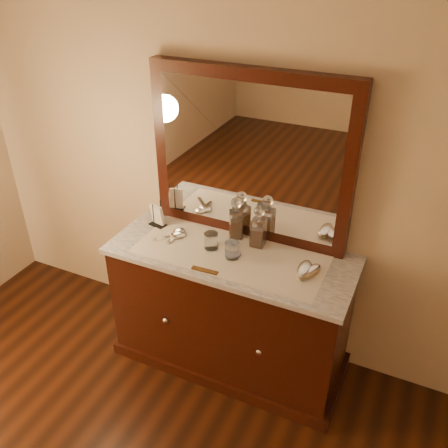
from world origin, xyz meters
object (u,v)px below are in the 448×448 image
(comb, at_px, (205,270))
(brush_near, at_px, (304,270))
(hand_mirror_outer, at_px, (178,233))
(decanter_left, at_px, (236,222))
(napkin_rack, at_px, (157,216))
(decanter_right, at_px, (258,231))
(mirror_frame, at_px, (250,158))
(pin_dish, at_px, (234,253))
(brush_far, at_px, (311,271))
(hand_mirror_inner, at_px, (175,236))
(dresser_cabinet, at_px, (231,311))

(comb, distance_m, brush_near, 0.54)
(hand_mirror_outer, bearing_deg, decanter_left, 20.25)
(napkin_rack, bearing_deg, hand_mirror_outer, -14.94)
(comb, height_order, napkin_rack, napkin_rack)
(napkin_rack, height_order, decanter_right, decanter_right)
(mirror_frame, bearing_deg, napkin_rack, -163.77)
(pin_dish, height_order, brush_far, brush_far)
(brush_near, bearing_deg, decanter_left, 159.41)
(mirror_frame, distance_m, hand_mirror_outer, 0.65)
(brush_near, xyz_separation_m, hand_mirror_outer, (-0.82, 0.06, -0.02))
(decanter_right, bearing_deg, decanter_left, 169.14)
(hand_mirror_outer, bearing_deg, hand_mirror_inner, -88.08)
(mirror_frame, xyz_separation_m, brush_far, (0.47, -0.26, -0.48))
(dresser_cabinet, distance_m, hand_mirror_inner, 0.59)
(pin_dish, distance_m, brush_far, 0.45)
(mirror_frame, relative_size, comb, 7.86)
(comb, height_order, hand_mirror_outer, hand_mirror_outer)
(decanter_right, relative_size, brush_near, 1.55)
(napkin_rack, relative_size, decanter_left, 0.61)
(pin_dish, xyz_separation_m, hand_mirror_outer, (-0.40, 0.05, 0.00))
(decanter_right, xyz_separation_m, hand_mirror_outer, (-0.49, -0.09, -0.09))
(pin_dish, bearing_deg, dresser_cabinet, 152.17)
(hand_mirror_inner, bearing_deg, napkin_rack, 154.47)
(dresser_cabinet, height_order, napkin_rack, napkin_rack)
(brush_near, distance_m, hand_mirror_inner, 0.82)
(mirror_frame, relative_size, decanter_right, 4.57)
(pin_dish, bearing_deg, hand_mirror_outer, 172.64)
(comb, bearing_deg, hand_mirror_inner, 141.62)
(pin_dish, xyz_separation_m, hand_mirror_inner, (-0.40, 0.02, 0.00))
(pin_dish, height_order, decanter_right, decanter_right)
(pin_dish, relative_size, brush_far, 0.50)
(dresser_cabinet, bearing_deg, hand_mirror_outer, 173.90)
(mirror_frame, relative_size, hand_mirror_outer, 6.38)
(pin_dish, relative_size, hand_mirror_outer, 0.43)
(pin_dish, distance_m, napkin_rack, 0.58)
(brush_far, height_order, hand_mirror_outer, brush_far)
(comb, bearing_deg, napkin_rack, 144.83)
(brush_near, bearing_deg, napkin_rack, 174.07)
(brush_near, bearing_deg, hand_mirror_outer, 175.96)
(pin_dish, height_order, comb, pin_dish)
(mirror_frame, relative_size, pin_dish, 14.70)
(brush_far, xyz_separation_m, hand_mirror_outer, (-0.85, 0.05, -0.01))
(mirror_frame, height_order, brush_far, mirror_frame)
(mirror_frame, relative_size, hand_mirror_inner, 6.44)
(dresser_cabinet, height_order, pin_dish, pin_dish)
(brush_far, relative_size, hand_mirror_outer, 0.87)
(decanter_left, bearing_deg, pin_dish, -69.62)
(decanter_right, bearing_deg, comb, -114.89)
(comb, distance_m, hand_mirror_inner, 0.40)
(decanter_left, height_order, brush_far, decanter_left)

